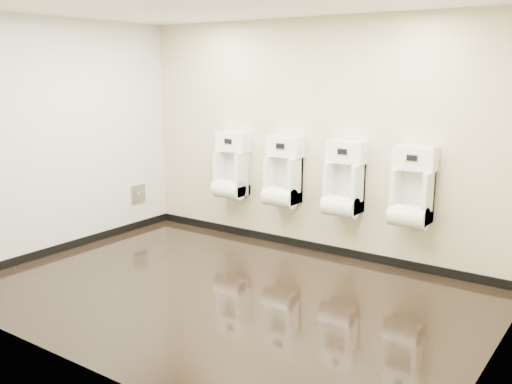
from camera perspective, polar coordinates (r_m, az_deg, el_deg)
ground at (r=5.82m, az=-3.07°, el=-10.10°), size 5.00×3.50×0.00m
ceiling at (r=5.42m, az=-3.43°, el=18.48°), size 5.00×3.50×0.00m
back_wall at (r=6.89m, az=5.83°, el=5.42°), size 5.00×0.02×2.80m
front_wall at (r=4.23m, az=-18.05°, el=0.60°), size 5.00×0.02×2.80m
left_wall at (r=7.25m, az=-19.03°, el=5.16°), size 0.02×3.50×2.80m
right_wall at (r=4.38m, az=23.40°, el=0.58°), size 0.02×3.50×2.80m
tile_overlay_left at (r=7.25m, az=-19.01°, el=5.16°), size 0.01×3.50×2.80m
skirting_back at (r=7.17m, az=5.55°, el=-5.37°), size 5.00×0.02×0.10m
skirting_left at (r=7.51m, az=-18.26°, el=-5.11°), size 0.02×3.50×0.10m
access_panel at (r=8.14m, az=-11.71°, el=-0.16°), size 0.04×0.25×0.25m
urinal_0 at (r=7.46m, az=-2.48°, el=2.19°), size 0.46×0.34×0.85m
urinal_1 at (r=7.01m, az=2.69°, el=1.54°), size 0.46×0.34×0.85m
urinal_2 at (r=6.61m, az=8.76°, el=0.76°), size 0.46×0.34×0.85m
urinal_3 at (r=6.31m, az=15.33°, el=-0.10°), size 0.46×0.34×0.85m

